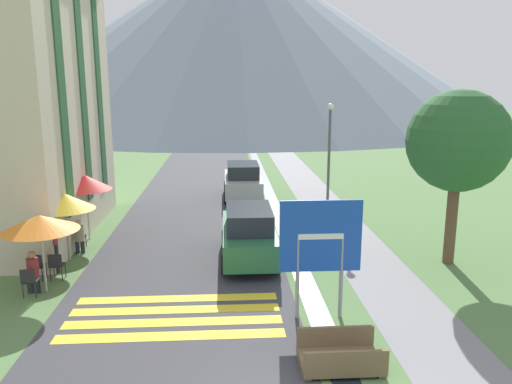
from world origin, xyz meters
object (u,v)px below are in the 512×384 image
at_px(road_sign, 320,244).
at_px(person_standing_terrace, 52,242).
at_px(cafe_chair_far_right, 79,235).
at_px(cafe_chair_near_right, 56,264).
at_px(person_seated_far, 79,235).
at_px(hotel_building, 2,80).
at_px(cafe_umbrella_rear_red, 86,182).
at_px(parked_car_far, 243,180).
at_px(cafe_umbrella_middle_yellow, 65,202).
at_px(cafe_chair_nearest, 30,280).
at_px(person_seated_near, 33,270).
at_px(cafe_chair_near_left, 37,265).
at_px(parked_car_near, 249,233).
at_px(footbridge, 340,357).
at_px(tree_by_path, 458,142).
at_px(streetlamp, 329,150).
at_px(cafe_umbrella_front_orange, 40,223).

xyz_separation_m(road_sign, person_standing_terrace, (-7.72, 3.54, -0.93)).
bearing_deg(cafe_chair_far_right, cafe_chair_near_right, -67.74).
bearing_deg(cafe_chair_far_right, person_seated_far, -52.43).
bearing_deg(hotel_building, cafe_umbrella_rear_red, -15.28).
relative_size(parked_car_far, cafe_chair_far_right, 5.09).
bearing_deg(cafe_chair_far_right, cafe_umbrella_middle_yellow, -71.43).
bearing_deg(road_sign, cafe_chair_nearest, 167.63).
bearing_deg(person_standing_terrace, person_seated_near, -92.19).
distance_m(cafe_chair_near_left, person_seated_near, 0.95).
bearing_deg(parked_car_near, footbridge, -76.51).
bearing_deg(cafe_chair_near_right, person_standing_terrace, 87.17).
relative_size(cafe_chair_far_right, tree_by_path, 0.15).
xyz_separation_m(parked_car_far, streetlamp, (3.64, -3.95, 2.06)).
height_order(parked_car_far, cafe_chair_near_left, parked_car_far).
bearing_deg(parked_car_near, hotel_building, 158.88).
bearing_deg(cafe_chair_near_left, footbridge, -9.43).
bearing_deg(person_standing_terrace, hotel_building, 123.26).
height_order(cafe_chair_far_right, cafe_umbrella_front_orange, cafe_umbrella_front_orange).
bearing_deg(cafe_chair_nearest, road_sign, -31.43).
distance_m(hotel_building, cafe_chair_nearest, 8.67).
height_order(footbridge, cafe_umbrella_front_orange, cafe_umbrella_front_orange).
relative_size(footbridge, cafe_chair_far_right, 2.00).
bearing_deg(person_seated_far, cafe_umbrella_middle_yellow, -105.89).
xyz_separation_m(streetlamp, tree_by_path, (2.82, -6.10, 1.06)).
bearing_deg(cafe_umbrella_middle_yellow, person_standing_terrace, -94.98).
bearing_deg(cafe_chair_near_right, parked_car_far, 33.66).
bearing_deg(person_standing_terrace, cafe_chair_near_right, -65.64).
bearing_deg(parked_car_near, cafe_chair_near_left, -166.97).
bearing_deg(cafe_chair_near_left, person_seated_far, 100.25).
bearing_deg(cafe_chair_near_right, road_sign, -48.64).
xyz_separation_m(road_sign, parked_car_near, (-1.57, 4.39, -1.05)).
bearing_deg(parked_car_near, streetlamp, 54.84).
bearing_deg(road_sign, cafe_umbrella_rear_red, 136.99).
bearing_deg(person_seated_far, cafe_chair_nearest, -95.28).
height_order(person_seated_near, tree_by_path, tree_by_path).
bearing_deg(cafe_chair_nearest, person_seated_near, 71.16).
distance_m(cafe_chair_nearest, tree_by_path, 13.42).
bearing_deg(person_standing_terrace, streetlamp, 32.05).
xyz_separation_m(cafe_chair_near_right, tree_by_path, (12.47, 0.74, 3.52)).
height_order(cafe_chair_near_left, cafe_chair_near_right, same).
distance_m(cafe_chair_nearest, person_seated_far, 3.68).
xyz_separation_m(parked_car_far, cafe_chair_far_right, (-6.17, -7.84, -0.40)).
distance_m(cafe_umbrella_front_orange, cafe_umbrella_rear_red, 4.95).
bearing_deg(cafe_chair_nearest, cafe_umbrella_middle_yellow, 67.87).
distance_m(footbridge, cafe_umbrella_rear_red, 12.18).
height_order(parked_car_far, cafe_umbrella_rear_red, cafe_umbrella_rear_red).
relative_size(road_sign, cafe_umbrella_front_orange, 1.36).
height_order(parked_car_far, cafe_chair_near_right, parked_car_far).
height_order(cafe_umbrella_rear_red, tree_by_path, tree_by_path).
relative_size(road_sign, cafe_chair_far_right, 3.61).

